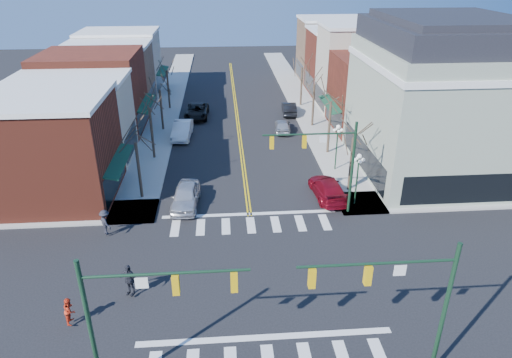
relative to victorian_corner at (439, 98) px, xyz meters
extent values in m
plane|color=black|center=(-16.50, -14.50, -6.66)|extent=(160.00, 160.00, 0.00)
cube|color=#9E9B93|center=(-25.25, 5.50, -6.58)|extent=(3.50, 70.00, 0.15)
cube|color=#9E9B93|center=(-7.75, 5.50, -6.58)|extent=(3.50, 70.00, 0.15)
cube|color=maroon|center=(-32.00, -2.75, -2.66)|extent=(10.00, 8.50, 8.00)
cube|color=#B8AD98|center=(-32.00, 5.00, -2.91)|extent=(10.00, 7.00, 7.50)
cube|color=maroon|center=(-32.00, 13.00, -2.41)|extent=(10.00, 9.00, 8.50)
cube|color=#8D694D|center=(-32.00, 21.25, -2.76)|extent=(10.00, 7.50, 7.80)
cube|color=#B8AD98|center=(-32.00, 29.00, -2.56)|extent=(10.00, 8.00, 8.20)
cube|color=maroon|center=(-1.00, 11.25, -2.66)|extent=(10.00, 8.50, 8.00)
cube|color=#B8AD98|center=(-1.00, 19.00, -1.66)|extent=(10.00, 7.00, 10.00)
cube|color=maroon|center=(-1.00, 26.50, -2.41)|extent=(10.00, 8.00, 8.50)
cube|color=#8D694D|center=(-1.00, 34.50, -2.16)|extent=(10.00, 8.00, 9.00)
cube|color=#929D88|center=(0.00, 0.00, -1.16)|extent=(12.00, 14.00, 11.00)
cube|color=white|center=(0.00, 0.00, 2.94)|extent=(12.25, 14.25, 0.50)
cube|color=black|center=(0.00, 0.00, 5.24)|extent=(11.40, 13.40, 1.80)
cube|color=black|center=(0.00, 0.00, 6.34)|extent=(9.80, 11.80, 0.60)
cylinder|color=#14331E|center=(-23.90, -21.90, -3.06)|extent=(0.20, 0.20, 7.20)
cylinder|color=#14331E|center=(-20.65, -21.90, -0.26)|extent=(6.50, 0.12, 0.12)
cube|color=gold|center=(-20.33, -21.90, -0.81)|extent=(0.28, 0.28, 0.90)
cube|color=gold|center=(-18.05, -21.90, -0.81)|extent=(0.28, 0.28, 0.90)
cylinder|color=#14331E|center=(-9.10, -21.90, -3.06)|extent=(0.20, 0.20, 7.20)
cylinder|color=#14331E|center=(-12.35, -21.90, -0.26)|extent=(6.50, 0.12, 0.12)
cube|color=gold|center=(-12.68, -21.90, -0.81)|extent=(0.28, 0.28, 0.90)
cube|color=gold|center=(-14.95, -21.90, -0.81)|extent=(0.28, 0.28, 0.90)
cylinder|color=#14331E|center=(-9.10, -7.10, -3.06)|extent=(0.20, 0.20, 7.20)
cylinder|color=#14331E|center=(-12.35, -7.10, -0.26)|extent=(6.50, 0.12, 0.12)
cube|color=gold|center=(-12.68, -7.10, -0.81)|extent=(0.28, 0.28, 0.90)
cube|color=gold|center=(-14.95, -7.10, -0.81)|extent=(0.28, 0.28, 0.90)
cylinder|color=#14331E|center=(-8.30, -6.00, -4.66)|extent=(0.12, 0.12, 4.00)
sphere|color=white|center=(-8.30, -6.00, -2.51)|extent=(0.36, 0.36, 0.36)
cylinder|color=#14331E|center=(-8.30, 0.50, -4.66)|extent=(0.12, 0.12, 4.00)
sphere|color=white|center=(-8.30, 0.50, -2.51)|extent=(0.36, 0.36, 0.36)
cylinder|color=#382B21|center=(-24.90, -3.50, -4.28)|extent=(0.24, 0.24, 4.76)
cylinder|color=#382B21|center=(-24.90, 4.50, -4.14)|extent=(0.24, 0.24, 5.04)
cylinder|color=#382B21|center=(-24.90, 12.50, -4.38)|extent=(0.24, 0.24, 4.55)
cylinder|color=#382B21|center=(-24.90, 20.50, -4.21)|extent=(0.24, 0.24, 4.90)
cylinder|color=#382B21|center=(-8.10, -3.50, -4.35)|extent=(0.24, 0.24, 4.62)
cylinder|color=#382B21|center=(-8.10, 4.50, -4.07)|extent=(0.24, 0.24, 5.18)
cylinder|color=#382B21|center=(-8.10, 12.50, -4.24)|extent=(0.24, 0.24, 4.83)
cylinder|color=#382B21|center=(-8.10, 20.50, -4.17)|extent=(0.24, 0.24, 4.97)
imported|color=silver|center=(-21.30, -5.05, -5.82)|extent=(2.33, 5.02, 1.67)
imported|color=silver|center=(-22.58, 10.03, -5.80)|extent=(2.13, 5.31, 1.72)
imported|color=black|center=(-21.30, 16.72, -5.87)|extent=(2.90, 5.77, 1.57)
imported|color=maroon|center=(-10.10, -4.49, -5.88)|extent=(2.49, 5.47, 1.55)
imported|color=#B3B4B8|center=(-11.70, 11.03, -5.96)|extent=(2.06, 4.23, 1.39)
imported|color=black|center=(-10.10, 17.19, -5.91)|extent=(1.84, 4.60, 1.49)
imported|color=red|center=(-26.50, -17.37, -5.74)|extent=(0.61, 0.77, 1.53)
imported|color=#212229|center=(-23.80, -15.36, -5.53)|extent=(1.24, 0.96, 1.96)
imported|color=black|center=(-26.50, -8.89, -5.59)|extent=(1.28, 1.36, 1.84)
camera|label=1|loc=(-18.30, -36.28, 10.66)|focal=32.00mm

